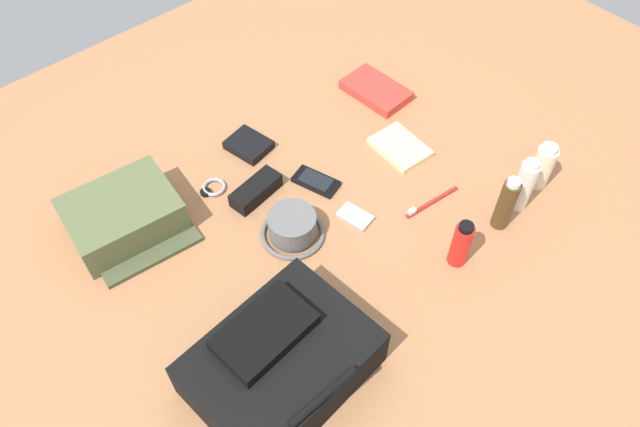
{
  "coord_description": "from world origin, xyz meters",
  "views": [
    {
      "loc": [
        0.6,
        0.68,
        1.2
      ],
      "look_at": [
        0.0,
        0.0,
        0.04
      ],
      "focal_mm": 34.19,
      "sensor_mm": 36.0,
      "label": 1
    }
  ],
  "objects_px": {
    "sunscreen_spray": "(461,244)",
    "wallet": "(249,145)",
    "backpack": "(281,362)",
    "toiletry_pouch": "(124,217)",
    "bucket_hat": "(292,227)",
    "media_player": "(355,216)",
    "sunglasses_case": "(256,190)",
    "paperback_novel": "(376,91)",
    "lotion_bottle": "(542,166)",
    "cell_phone": "(316,181)",
    "cologne_bottle": "(506,204)",
    "wristwatch": "(213,188)",
    "notepad": "(400,147)",
    "toothpaste_tube": "(524,185)",
    "toothbrush": "(429,203)"
  },
  "relations": [
    {
      "from": "cell_phone",
      "to": "wallet",
      "type": "bearing_deg",
      "value": -76.12
    },
    {
      "from": "wristwatch",
      "to": "notepad",
      "type": "height_order",
      "value": "notepad"
    },
    {
      "from": "toiletry_pouch",
      "to": "cologne_bottle",
      "type": "xyz_separation_m",
      "value": [
        -0.69,
        0.59,
        0.03
      ]
    },
    {
      "from": "sunglasses_case",
      "to": "paperback_novel",
      "type": "bearing_deg",
      "value": -179.87
    },
    {
      "from": "bucket_hat",
      "to": "sunscreen_spray",
      "type": "relative_size",
      "value": 1.15
    },
    {
      "from": "sunglasses_case",
      "to": "media_player",
      "type": "bearing_deg",
      "value": 114.15
    },
    {
      "from": "bucket_hat",
      "to": "wallet",
      "type": "xyz_separation_m",
      "value": [
        -0.1,
        -0.3,
        -0.02
      ]
    },
    {
      "from": "notepad",
      "to": "sunglasses_case",
      "type": "relative_size",
      "value": 1.07
    },
    {
      "from": "sunscreen_spray",
      "to": "cologne_bottle",
      "type": "bearing_deg",
      "value": -179.47
    },
    {
      "from": "sunscreen_spray",
      "to": "paperback_novel",
      "type": "bearing_deg",
      "value": -116.55
    },
    {
      "from": "lotion_bottle",
      "to": "cell_phone",
      "type": "bearing_deg",
      "value": -41.6
    },
    {
      "from": "backpack",
      "to": "wallet",
      "type": "distance_m",
      "value": 0.66
    },
    {
      "from": "notepad",
      "to": "toothpaste_tube",
      "type": "bearing_deg",
      "value": 107.44
    },
    {
      "from": "cell_phone",
      "to": "media_player",
      "type": "bearing_deg",
      "value": 89.07
    },
    {
      "from": "bucket_hat",
      "to": "cell_phone",
      "type": "distance_m",
      "value": 0.18
    },
    {
      "from": "media_player",
      "to": "wallet",
      "type": "height_order",
      "value": "wallet"
    },
    {
      "from": "toiletry_pouch",
      "to": "wristwatch",
      "type": "xyz_separation_m",
      "value": [
        -0.23,
        0.03,
        -0.04
      ]
    },
    {
      "from": "wristwatch",
      "to": "bucket_hat",
      "type": "bearing_deg",
      "value": 103.92
    },
    {
      "from": "sunscreen_spray",
      "to": "notepad",
      "type": "distance_m",
      "value": 0.38
    },
    {
      "from": "toiletry_pouch",
      "to": "cell_phone",
      "type": "height_order",
      "value": "toiletry_pouch"
    },
    {
      "from": "backpack",
      "to": "toiletry_pouch",
      "type": "distance_m",
      "value": 0.54
    },
    {
      "from": "bucket_hat",
      "to": "toothpaste_tube",
      "type": "bearing_deg",
      "value": 147.79
    },
    {
      "from": "paperback_novel",
      "to": "notepad",
      "type": "bearing_deg",
      "value": 61.68
    },
    {
      "from": "sunglasses_case",
      "to": "toiletry_pouch",
      "type": "bearing_deg",
      "value": -31.06
    },
    {
      "from": "paperback_novel",
      "to": "wallet",
      "type": "relative_size",
      "value": 1.8
    },
    {
      "from": "lotion_bottle",
      "to": "sunscreen_spray",
      "type": "relative_size",
      "value": 1.0
    },
    {
      "from": "wallet",
      "to": "notepad",
      "type": "bearing_deg",
      "value": 126.76
    },
    {
      "from": "wristwatch",
      "to": "wallet",
      "type": "xyz_separation_m",
      "value": [
        -0.16,
        -0.06,
        0.01
      ]
    },
    {
      "from": "backpack",
      "to": "media_player",
      "type": "xyz_separation_m",
      "value": [
        -0.39,
        -0.2,
        -0.06
      ]
    },
    {
      "from": "sunscreen_spray",
      "to": "cell_phone",
      "type": "relative_size",
      "value": 1.04
    },
    {
      "from": "sunscreen_spray",
      "to": "wallet",
      "type": "relative_size",
      "value": 1.24
    },
    {
      "from": "backpack",
      "to": "paperback_novel",
      "type": "distance_m",
      "value": 0.9
    },
    {
      "from": "sunscreen_spray",
      "to": "cell_phone",
      "type": "bearing_deg",
      "value": -77.33
    },
    {
      "from": "paperback_novel",
      "to": "media_player",
      "type": "relative_size",
      "value": 2.13
    },
    {
      "from": "bucket_hat",
      "to": "sunglasses_case",
      "type": "height_order",
      "value": "bucket_hat"
    },
    {
      "from": "toiletry_pouch",
      "to": "sunglasses_case",
      "type": "xyz_separation_m",
      "value": [
        -0.3,
        0.13,
        -0.03
      ]
    },
    {
      "from": "cell_phone",
      "to": "wallet",
      "type": "height_order",
      "value": "wallet"
    },
    {
      "from": "media_player",
      "to": "toothpaste_tube",
      "type": "bearing_deg",
      "value": 144.02
    },
    {
      "from": "backpack",
      "to": "notepad",
      "type": "xyz_separation_m",
      "value": [
        -0.65,
        -0.29,
        -0.05
      ]
    },
    {
      "from": "toothpaste_tube",
      "to": "sunscreen_spray",
      "type": "xyz_separation_m",
      "value": [
        0.24,
        0.01,
        -0.01
      ]
    },
    {
      "from": "backpack",
      "to": "toothpaste_tube",
      "type": "bearing_deg",
      "value": 176.56
    },
    {
      "from": "toiletry_pouch",
      "to": "toothbrush",
      "type": "relative_size",
      "value": 1.68
    },
    {
      "from": "media_player",
      "to": "lotion_bottle",
      "type": "bearing_deg",
      "value": 151.82
    },
    {
      "from": "bucket_hat",
      "to": "media_player",
      "type": "distance_m",
      "value": 0.16
    },
    {
      "from": "toiletry_pouch",
      "to": "toothbrush",
      "type": "distance_m",
      "value": 0.75
    },
    {
      "from": "lotion_bottle",
      "to": "toothbrush",
      "type": "relative_size",
      "value": 0.83
    },
    {
      "from": "toothpaste_tube",
      "to": "cologne_bottle",
      "type": "height_order",
      "value": "same"
    },
    {
      "from": "lotion_bottle",
      "to": "cologne_bottle",
      "type": "height_order",
      "value": "cologne_bottle"
    },
    {
      "from": "sunscreen_spray",
      "to": "sunglasses_case",
      "type": "xyz_separation_m",
      "value": [
        0.23,
        -0.47,
        -0.05
      ]
    },
    {
      "from": "backpack",
      "to": "bucket_hat",
      "type": "distance_m",
      "value": 0.36
    }
  ]
}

